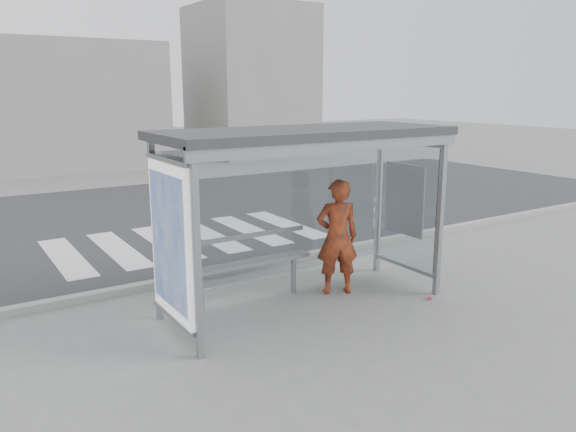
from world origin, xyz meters
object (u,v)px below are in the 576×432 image
(person, at_px, (337,237))
(soda_can, at_px, (431,297))
(bus_shelter, at_px, (282,175))
(bench, at_px, (249,263))

(person, xyz_separation_m, soda_can, (1.05, -1.02, -0.88))
(bus_shelter, height_order, person, bus_shelter)
(soda_can, bearing_deg, bus_shelter, 157.77)
(person, bearing_deg, bench, 7.28)
(bus_shelter, relative_size, person, 2.34)
(bus_shelter, distance_m, person, 1.54)
(bench, bearing_deg, person, -15.66)
(bench, xyz_separation_m, soda_can, (2.40, -1.40, -0.58))
(bus_shelter, height_order, soda_can, bus_shelter)
(person, relative_size, bench, 0.90)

